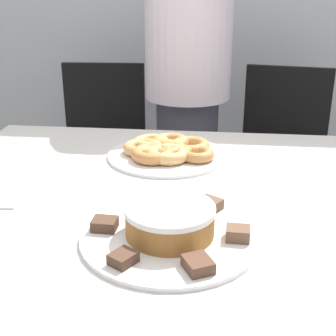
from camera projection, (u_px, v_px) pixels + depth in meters
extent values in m
cube|color=silver|center=(189.00, 200.00, 1.17)|extent=(1.42, 1.07, 0.03)
cylinder|color=silver|center=(30.00, 227.00, 1.82)|extent=(0.06, 0.06, 0.73)
cylinder|color=#383842|center=(186.00, 184.00, 2.11)|extent=(0.26, 0.26, 0.80)
cylinder|color=silver|center=(189.00, 18.00, 1.85)|extent=(0.35, 0.35, 0.63)
cylinder|color=black|center=(104.00, 246.00, 2.37)|extent=(0.44, 0.44, 0.01)
cylinder|color=#262626|center=(102.00, 208.00, 2.29)|extent=(0.06, 0.06, 0.42)
cube|color=black|center=(100.00, 164.00, 2.21)|extent=(0.47, 0.47, 0.04)
cube|color=black|center=(105.00, 106.00, 2.31)|extent=(0.40, 0.05, 0.42)
cylinder|color=black|center=(271.00, 256.00, 2.28)|extent=(0.44, 0.44, 0.01)
cylinder|color=#262626|center=(275.00, 216.00, 2.20)|extent=(0.06, 0.06, 0.42)
cube|color=black|center=(279.00, 172.00, 2.12)|extent=(0.51, 0.51, 0.04)
cube|color=black|center=(286.00, 111.00, 2.22)|extent=(0.40, 0.10, 0.42)
cylinder|color=white|center=(170.00, 236.00, 0.97)|extent=(0.37, 0.37, 0.01)
cylinder|color=white|center=(167.00, 155.00, 1.42)|extent=(0.36, 0.36, 0.01)
cylinder|color=#9E662D|center=(170.00, 223.00, 0.95)|extent=(0.18, 0.18, 0.05)
cylinder|color=white|center=(170.00, 209.00, 0.94)|extent=(0.19, 0.19, 0.01)
cube|color=brown|center=(208.00, 205.00, 1.06)|extent=(0.07, 0.08, 0.02)
cube|color=brown|center=(148.00, 201.00, 1.08)|extent=(0.07, 0.07, 0.02)
cube|color=#513828|center=(105.00, 224.00, 0.98)|extent=(0.05, 0.05, 0.02)
cube|color=#513828|center=(123.00, 258.00, 0.86)|extent=(0.06, 0.06, 0.02)
cube|color=brown|center=(198.00, 264.00, 0.84)|extent=(0.07, 0.07, 0.02)
cube|color=brown|center=(238.00, 233.00, 0.94)|extent=(0.05, 0.04, 0.03)
torus|color=#D18E4C|center=(167.00, 149.00, 1.41)|extent=(0.12, 0.12, 0.03)
torus|color=#D18E4C|center=(170.00, 142.00, 1.47)|extent=(0.12, 0.12, 0.03)
torus|color=#E5AD66|center=(151.00, 142.00, 1.47)|extent=(0.11, 0.11, 0.03)
torus|color=tan|center=(143.00, 148.00, 1.42)|extent=(0.12, 0.12, 0.03)
torus|color=#C68447|center=(153.00, 154.00, 1.36)|extent=(0.13, 0.13, 0.04)
torus|color=#E5AD66|center=(168.00, 154.00, 1.36)|extent=(0.12, 0.12, 0.04)
torus|color=#C68447|center=(197.00, 154.00, 1.37)|extent=(0.10, 0.10, 0.03)
torus|color=#D18E4C|center=(190.00, 146.00, 1.44)|extent=(0.12, 0.12, 0.03)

